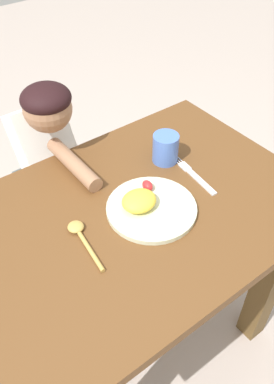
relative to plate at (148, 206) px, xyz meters
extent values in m
plane|color=#B1A298|center=(-0.02, 0.02, -0.77)|extent=(8.00, 8.00, 0.00)
cube|color=brown|center=(-0.02, 0.02, -0.03)|extent=(1.01, 0.71, 0.03)
cube|color=brown|center=(0.38, -0.23, -0.41)|extent=(0.08, 0.08, 0.72)
cube|color=brown|center=(-0.42, 0.27, -0.41)|extent=(0.08, 0.08, 0.72)
cube|color=brown|center=(0.38, 0.27, -0.41)|extent=(0.08, 0.08, 0.72)
cylinder|color=beige|center=(0.01, -0.01, -0.01)|extent=(0.25, 0.25, 0.01)
ellipsoid|color=yellow|center=(-0.02, 0.01, 0.02)|extent=(0.10, 0.09, 0.04)
ellipsoid|color=red|center=(0.04, 0.06, 0.01)|extent=(0.03, 0.04, 0.03)
ellipsoid|color=red|center=(0.01, 0.04, 0.01)|extent=(0.04, 0.03, 0.02)
cube|color=silver|center=(0.20, -0.01, -0.01)|extent=(0.03, 0.13, 0.01)
cube|color=silver|center=(0.21, 0.08, -0.01)|extent=(0.03, 0.04, 0.01)
cylinder|color=silver|center=(0.22, 0.11, -0.01)|extent=(0.01, 0.04, 0.00)
cylinder|color=silver|center=(0.21, 0.11, -0.01)|extent=(0.01, 0.04, 0.00)
cylinder|color=silver|center=(0.20, 0.11, -0.01)|extent=(0.01, 0.04, 0.00)
cylinder|color=tan|center=(-0.21, -0.03, -0.01)|extent=(0.03, 0.14, 0.01)
ellipsoid|color=tan|center=(-0.20, 0.06, -0.01)|extent=(0.05, 0.05, 0.02)
cylinder|color=#4C73CE|center=(0.18, 0.14, 0.03)|extent=(0.08, 0.08, 0.09)
cube|color=#475457|center=(-0.07, 0.54, -0.49)|extent=(0.20, 0.12, 0.57)
cube|color=white|center=(-0.07, 0.47, -0.06)|extent=(0.18, 0.25, 0.33)
sphere|color=#9E7051|center=(-0.07, 0.40, 0.14)|extent=(0.15, 0.15, 0.15)
ellipsoid|color=black|center=(-0.07, 0.40, 0.18)|extent=(0.15, 0.15, 0.08)
cylinder|color=#9E7051|center=(-0.07, 0.27, 0.01)|extent=(0.05, 0.25, 0.05)
camera|label=1|loc=(-0.50, -0.61, 0.79)|focal=37.80mm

